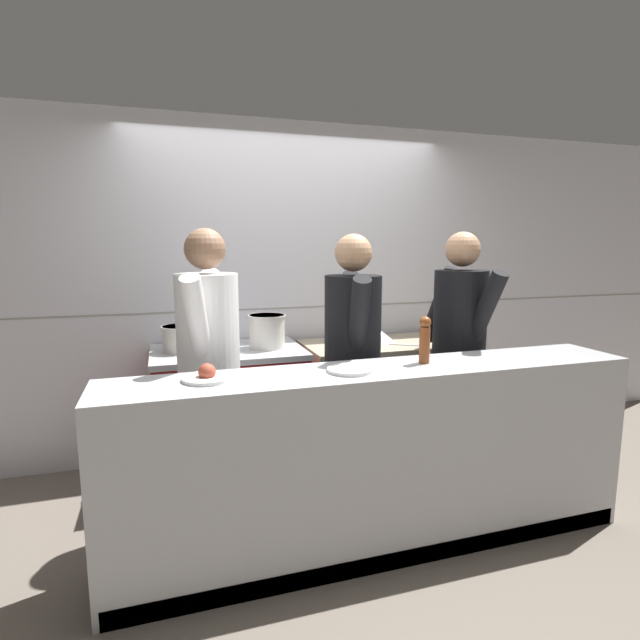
# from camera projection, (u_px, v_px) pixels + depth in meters

# --- Properties ---
(ground_plane) EXTENTS (14.00, 14.00, 0.00)m
(ground_plane) POSITION_uv_depth(u_px,v_px,m) (344.00, 523.00, 3.00)
(ground_plane) COLOR #6B6056
(wall_back_tiled) EXTENTS (8.00, 0.06, 2.60)m
(wall_back_tiled) POSITION_uv_depth(u_px,v_px,m) (289.00, 289.00, 4.02)
(wall_back_tiled) COLOR silver
(wall_back_tiled) RESTS_ON ground_plane
(oven_range) EXTENTS (1.06, 0.71, 0.92)m
(oven_range) POSITION_uv_depth(u_px,v_px,m) (230.00, 411.00, 3.61)
(oven_range) COLOR maroon
(oven_range) RESTS_ON ground_plane
(prep_counter) EXTENTS (1.25, 0.65, 0.90)m
(prep_counter) POSITION_uv_depth(u_px,v_px,m) (383.00, 398.00, 3.97)
(prep_counter) COLOR gray
(prep_counter) RESTS_ON ground_plane
(pass_counter) EXTENTS (2.88, 0.45, 1.01)m
(pass_counter) POSITION_uv_depth(u_px,v_px,m) (381.00, 460.00, 2.70)
(pass_counter) COLOR #B7BABF
(pass_counter) RESTS_ON ground_plane
(stock_pot) EXTENTS (0.26, 0.26, 0.18)m
(stock_pot) POSITION_uv_depth(u_px,v_px,m) (181.00, 338.00, 3.45)
(stock_pot) COLOR beige
(stock_pot) RESTS_ON oven_range
(sauce_pot) EXTENTS (0.27, 0.27, 0.24)m
(sauce_pot) POSITION_uv_depth(u_px,v_px,m) (267.00, 331.00, 3.57)
(sauce_pot) COLOR beige
(sauce_pot) RESTS_ON oven_range
(mixing_bowl_steel) EXTENTS (0.27, 0.27, 0.10)m
(mixing_bowl_steel) POSITION_uv_depth(u_px,v_px,m) (379.00, 335.00, 3.92)
(mixing_bowl_steel) COLOR #B7BABF
(mixing_bowl_steel) RESTS_ON prep_counter
(chefs_knife) EXTENTS (0.34, 0.22, 0.02)m
(chefs_knife) POSITION_uv_depth(u_px,v_px,m) (390.00, 344.00, 3.83)
(chefs_knife) COLOR #B7BABF
(chefs_knife) RESTS_ON prep_counter
(plated_dish_main) EXTENTS (0.24, 0.24, 0.08)m
(plated_dish_main) POSITION_uv_depth(u_px,v_px,m) (207.00, 376.00, 2.40)
(plated_dish_main) COLOR white
(plated_dish_main) RESTS_ON pass_counter
(plated_dish_appetiser) EXTENTS (0.24, 0.24, 0.02)m
(plated_dish_appetiser) POSITION_uv_depth(u_px,v_px,m) (350.00, 370.00, 2.56)
(plated_dish_appetiser) COLOR white
(plated_dish_appetiser) RESTS_ON pass_counter
(pepper_mill) EXTENTS (0.06, 0.06, 0.26)m
(pepper_mill) POSITION_uv_depth(u_px,v_px,m) (425.00, 339.00, 2.72)
(pepper_mill) COLOR brown
(pepper_mill) RESTS_ON pass_counter
(chef_head_cook) EXTENTS (0.45, 0.75, 1.75)m
(chef_head_cook) POSITION_uv_depth(u_px,v_px,m) (209.00, 364.00, 2.88)
(chef_head_cook) COLOR black
(chef_head_cook) RESTS_ON ground_plane
(chef_sous) EXTENTS (0.42, 0.75, 1.72)m
(chef_sous) POSITION_uv_depth(u_px,v_px,m) (352.00, 358.00, 3.11)
(chef_sous) COLOR black
(chef_sous) RESTS_ON ground_plane
(chef_line) EXTENTS (0.41, 0.76, 1.74)m
(chef_line) POSITION_uv_depth(u_px,v_px,m) (459.00, 347.00, 3.38)
(chef_line) COLOR black
(chef_line) RESTS_ON ground_plane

